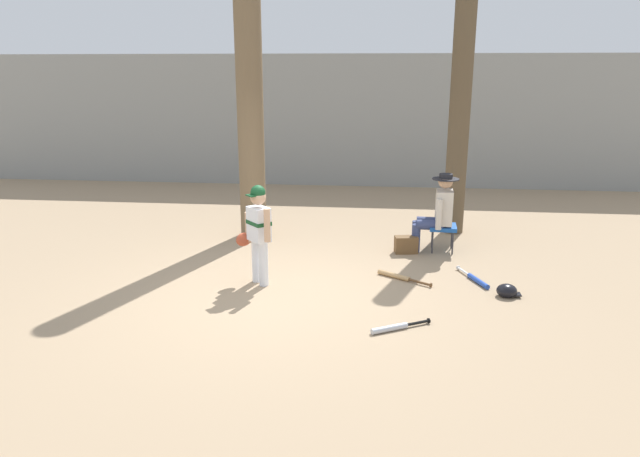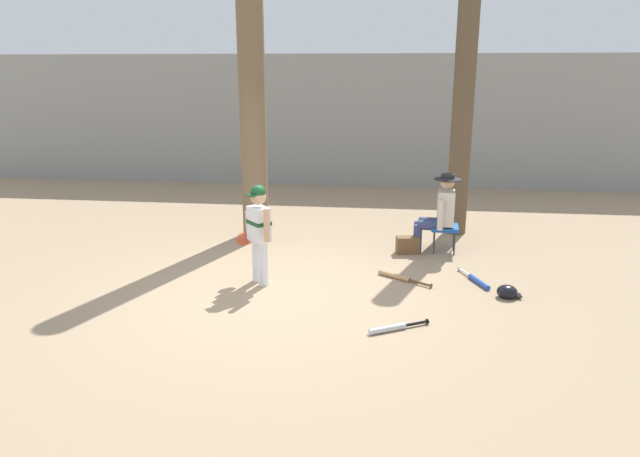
# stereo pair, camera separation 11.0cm
# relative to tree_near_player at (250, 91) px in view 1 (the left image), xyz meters

# --- Properties ---
(ground_plane) EXTENTS (60.00, 60.00, 0.00)m
(ground_plane) POSITION_rel_tree_near_player_xyz_m (0.80, -2.70, -2.36)
(ground_plane) COLOR #9E8466
(concrete_back_wall) EXTENTS (18.00, 0.36, 3.04)m
(concrete_back_wall) POSITION_rel_tree_near_player_xyz_m (0.80, 4.57, -0.84)
(concrete_back_wall) COLOR gray
(concrete_back_wall) RESTS_ON ground
(tree_near_player) EXTENTS (0.60, 0.60, 5.31)m
(tree_near_player) POSITION_rel_tree_near_player_xyz_m (0.00, 0.00, 0.00)
(tree_near_player) COLOR brown
(tree_near_player) RESTS_ON ground
(tree_behind_spectator) EXTENTS (0.58, 0.58, 4.43)m
(tree_behind_spectator) POSITION_rel_tree_near_player_xyz_m (3.36, 0.52, -0.46)
(tree_behind_spectator) COLOR brown
(tree_behind_spectator) RESTS_ON ground
(young_ballplayer) EXTENTS (0.55, 0.47, 1.31)m
(young_ballplayer) POSITION_rel_tree_near_player_xyz_m (0.56, -2.27, -1.62)
(young_ballplayer) COLOR white
(young_ballplayer) RESTS_ON ground
(folding_stool) EXTENTS (0.42, 0.42, 0.41)m
(folding_stool) POSITION_rel_tree_near_player_xyz_m (3.07, -0.61, -2.00)
(folding_stool) COLOR #194C9E
(folding_stool) RESTS_ON ground
(seated_spectator) EXTENTS (0.67, 0.53, 1.20)m
(seated_spectator) POSITION_rel_tree_near_player_xyz_m (2.97, -0.60, -1.72)
(seated_spectator) COLOR navy
(seated_spectator) RESTS_ON ground
(handbag_beside_stool) EXTENTS (0.37, 0.24, 0.26)m
(handbag_beside_stool) POSITION_rel_tree_near_player_xyz_m (2.52, -0.77, -2.23)
(handbag_beside_stool) COLOR brown
(handbag_beside_stool) RESTS_ON ground
(bat_aluminum_silver) EXTENTS (0.65, 0.40, 0.07)m
(bat_aluminum_silver) POSITION_rel_tree_near_player_xyz_m (2.29, -3.52, -2.33)
(bat_aluminum_silver) COLOR #B7BCC6
(bat_aluminum_silver) RESTS_ON ground
(bat_wood_tan) EXTENTS (0.71, 0.51, 0.07)m
(bat_wood_tan) POSITION_rel_tree_near_player_xyz_m (2.37, -1.92, -2.33)
(bat_wood_tan) COLOR tan
(bat_wood_tan) RESTS_ON ground
(bat_blue_youth) EXTENTS (0.34, 0.76, 0.07)m
(bat_blue_youth) POSITION_rel_tree_near_player_xyz_m (3.39, -1.93, -2.33)
(bat_blue_youth) COLOR #2347AD
(bat_blue_youth) RESTS_ON ground
(batting_helmet_black) EXTENTS (0.30, 0.23, 0.17)m
(batting_helmet_black) POSITION_rel_tree_near_player_xyz_m (3.69, -2.41, -2.29)
(batting_helmet_black) COLOR black
(batting_helmet_black) RESTS_ON ground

